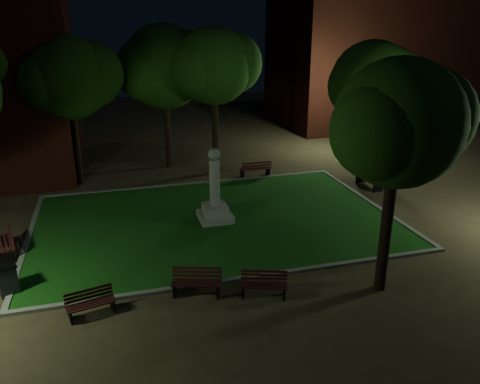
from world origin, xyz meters
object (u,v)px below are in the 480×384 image
(bench_near_left, at_px, (197,283))
(bench_far_side, at_px, (255,170))
(bench_west_near, at_px, (91,304))
(bench_left_side, at_px, (6,244))
(trash_bin, at_px, (7,280))
(monument, at_px, (215,201))
(bench_right_side, at_px, (368,179))
(bench_near_right, at_px, (264,285))

(bench_near_left, xyz_separation_m, bench_far_side, (5.44, 10.92, 0.04))
(bench_west_near, distance_m, bench_far_side, 14.12)
(bench_left_side, distance_m, bench_far_side, 13.33)
(bench_near_left, distance_m, bench_west_near, 3.23)
(bench_left_side, xyz_separation_m, bench_far_side, (11.74, 6.32, -0.00))
(bench_left_side, bearing_deg, bench_near_left, 39.62)
(bench_near_left, bearing_deg, trash_bin, -177.66)
(trash_bin, bearing_deg, monument, 26.82)
(monument, relative_size, bench_right_side, 1.81)
(bench_right_side, distance_m, trash_bin, 17.43)
(bench_west_near, bearing_deg, bench_left_side, 109.31)
(bench_left_side, bearing_deg, bench_west_near, 18.22)
(bench_right_side, bearing_deg, bench_west_near, 114.16)
(bench_right_side, height_order, bench_far_side, bench_far_side)
(bench_near_left, distance_m, bench_right_side, 13.06)
(bench_near_right, bearing_deg, bench_west_near, -165.77)
(bench_near_right, bearing_deg, bench_right_side, 63.09)
(bench_west_near, bearing_deg, bench_right_side, 16.46)
(bench_near_right, xyz_separation_m, bench_right_side, (8.57, 8.31, 0.06))
(bench_near_left, bearing_deg, bench_near_right, -0.30)
(bench_right_side, distance_m, bench_far_side, 6.11)
(bench_left_side, xyz_separation_m, trash_bin, (0.54, -2.97, 0.08))
(monument, relative_size, bench_left_side, 1.74)
(monument, xyz_separation_m, bench_west_near, (-5.10, -5.72, -0.59))
(bench_near_left, height_order, bench_left_side, bench_left_side)
(bench_near_left, relative_size, bench_far_side, 0.96)
(bench_near_left, relative_size, bench_left_side, 0.91)
(monument, relative_size, bench_west_near, 2.17)
(bench_near_right, distance_m, bench_right_side, 11.94)
(monument, bearing_deg, bench_west_near, -131.70)
(bench_near_right, height_order, bench_far_side, bench_far_side)
(bench_far_side, bearing_deg, bench_right_side, 147.07)
(bench_near_right, height_order, trash_bin, trash_bin)
(bench_near_left, distance_m, trash_bin, 5.99)
(monument, bearing_deg, bench_left_side, -173.75)
(bench_west_near, height_order, bench_right_side, bench_right_side)
(monument, xyz_separation_m, bench_far_side, (3.56, 5.43, -0.51))
(bench_near_left, distance_m, bench_near_right, 2.13)
(bench_far_side, height_order, trash_bin, trash_bin)
(bench_near_right, distance_m, bench_west_near, 5.26)
(bench_near_left, height_order, bench_near_right, bench_near_left)
(monument, xyz_separation_m, bench_right_side, (8.72, 2.15, -0.51))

